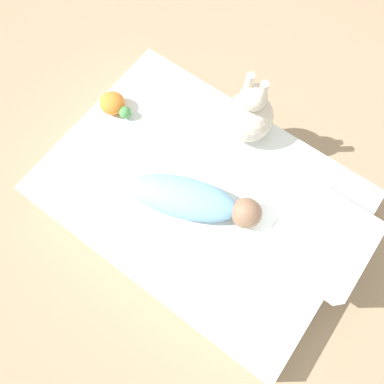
% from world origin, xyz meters
% --- Properties ---
extents(ground_plane, '(12.00, 12.00, 0.00)m').
position_xyz_m(ground_plane, '(0.00, 0.00, 0.00)').
color(ground_plane, '#9E8466').
extents(bed_mattress, '(1.29, 0.92, 0.17)m').
position_xyz_m(bed_mattress, '(0.00, 0.00, 0.09)').
color(bed_mattress, white).
rests_on(bed_mattress, ground_plane).
extents(swaddled_baby, '(0.54, 0.33, 0.12)m').
position_xyz_m(swaddled_baby, '(0.02, -0.07, 0.23)').
color(swaddled_baby, '#7FB7E5').
rests_on(swaddled_baby, bed_mattress).
extents(pillow, '(0.34, 0.35, 0.12)m').
position_xyz_m(pillow, '(0.51, 0.09, 0.23)').
color(pillow, white).
rests_on(pillow, bed_mattress).
extents(bunny_plush, '(0.21, 0.21, 0.36)m').
position_xyz_m(bunny_plush, '(-0.01, 0.36, 0.30)').
color(bunny_plush, beige).
rests_on(bunny_plush, bed_mattress).
extents(turtle_plush, '(0.16, 0.11, 0.09)m').
position_xyz_m(turtle_plush, '(-0.55, 0.09, 0.21)').
color(turtle_plush, orange).
rests_on(turtle_plush, bed_mattress).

